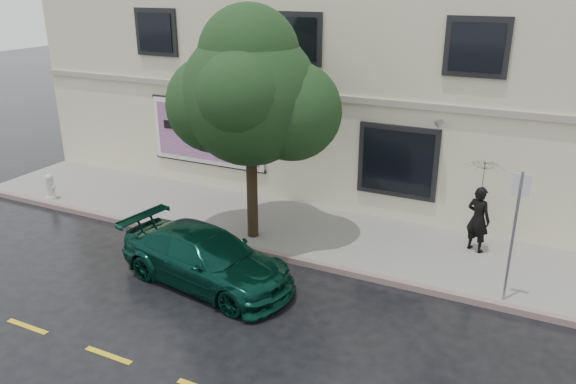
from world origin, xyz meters
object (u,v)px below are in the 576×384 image
at_px(pedestrian, 478,219).
at_px(street_tree, 250,97).
at_px(car, 206,258).
at_px(fire_hydrant, 50,187).

xyz_separation_m(pedestrian, street_tree, (-5.65, -1.74, 2.97)).
height_order(car, street_tree, street_tree).
distance_m(street_tree, fire_hydrant, 8.01).
bearing_deg(street_tree, fire_hydrant, -176.83).
relative_size(street_tree, fire_hydrant, 6.67).
height_order(car, pedestrian, pedestrian).
height_order(pedestrian, fire_hydrant, pedestrian).
bearing_deg(fire_hydrant, street_tree, 2.99).
relative_size(car, pedestrian, 2.56).
xyz_separation_m(car, pedestrian, (5.51, 4.26, 0.38)).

